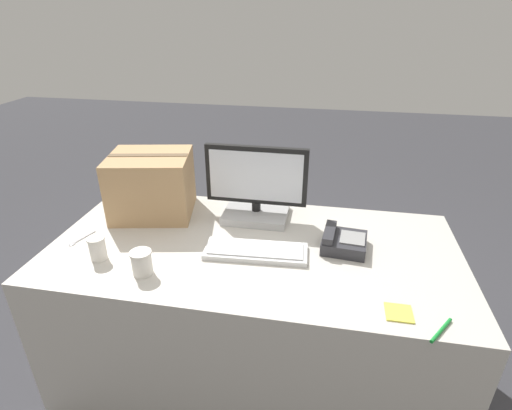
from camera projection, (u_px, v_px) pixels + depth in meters
ground_plane at (254, 365)px, 2.11m from camera, size 12.00×12.00×0.00m
office_desk at (254, 311)px, 1.94m from camera, size 1.80×0.90×0.75m
monitor at (256, 191)px, 1.95m from camera, size 0.50×0.25×0.37m
keyboard at (256, 251)px, 1.71m from camera, size 0.45×0.18×0.03m
desk_phone at (343, 242)px, 1.74m from camera, size 0.20×0.20×0.08m
paper_cup_left at (98, 248)px, 1.66m from camera, size 0.07×0.07×0.10m
paper_cup_right at (142, 263)px, 1.57m from camera, size 0.09×0.09×0.10m
spoon at (78, 241)px, 1.81m from camera, size 0.06×0.14×0.00m
cardboard_box at (152, 185)px, 2.00m from camera, size 0.44×0.40×0.31m
pen_marker at (441, 330)px, 1.30m from camera, size 0.09×0.13×0.01m
sticky_note_pad at (399, 313)px, 1.38m from camera, size 0.09×0.09×0.01m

